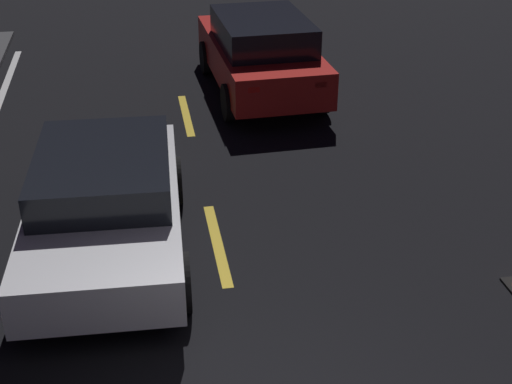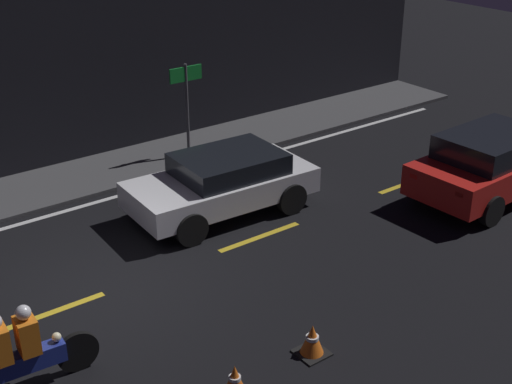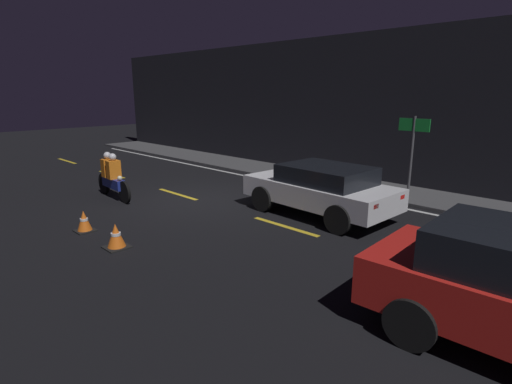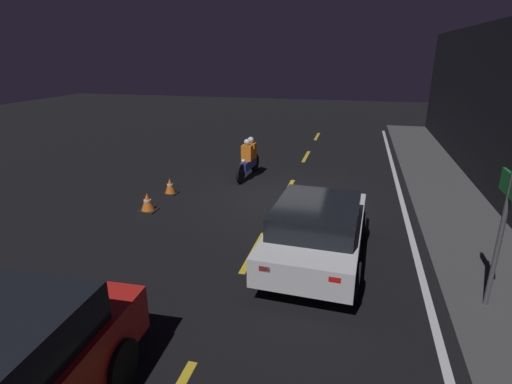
{
  "view_description": "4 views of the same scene",
  "coord_description": "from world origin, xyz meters",
  "px_view_note": "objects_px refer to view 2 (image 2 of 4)",
  "views": [
    {
      "loc": [
        -4.36,
        0.89,
        5.06
      ],
      "look_at": [
        2.88,
        -0.4,
        1.07
      ],
      "focal_mm": 50.0,
      "sensor_mm": 36.0,
      "label": 1
    },
    {
      "loc": [
        -4.27,
        -10.2,
        7.02
      ],
      "look_at": [
        3.31,
        -0.13,
        1.12
      ],
      "focal_mm": 50.0,
      "sensor_mm": 36.0,
      "label": 2
    },
    {
      "loc": [
        9.43,
        -7.07,
        3.18
      ],
      "look_at": [
        2.59,
        -0.08,
        0.72
      ],
      "focal_mm": 28.0,
      "sensor_mm": 36.0,
      "label": 3
    },
    {
      "loc": [
        11.25,
        2.01,
        4.21
      ],
      "look_at": [
        2.51,
        -0.2,
        1.06
      ],
      "focal_mm": 28.0,
      "sensor_mm": 36.0,
      "label": 4
    }
  ],
  "objects_px": {
    "traffic_cone_near": "(235,380)",
    "shop_sign": "(186,92)",
    "motorcycle": "(18,353)",
    "sedan_white": "(223,181)",
    "traffic_cone_mid": "(312,340)",
    "taxi_red": "(494,162)"
  },
  "relations": [
    {
      "from": "sedan_white",
      "to": "motorcycle",
      "type": "relative_size",
      "value": 1.85
    },
    {
      "from": "sedan_white",
      "to": "traffic_cone_mid",
      "type": "height_order",
      "value": "sedan_white"
    },
    {
      "from": "sedan_white",
      "to": "shop_sign",
      "type": "relative_size",
      "value": 1.71
    },
    {
      "from": "traffic_cone_mid",
      "to": "traffic_cone_near",
      "type": "bearing_deg",
      "value": -178.72
    },
    {
      "from": "sedan_white",
      "to": "motorcycle",
      "type": "bearing_deg",
      "value": 30.8
    },
    {
      "from": "traffic_cone_near",
      "to": "sedan_white",
      "type": "bearing_deg",
      "value": 56.97
    },
    {
      "from": "taxi_red",
      "to": "sedan_white",
      "type": "bearing_deg",
      "value": 149.03
    },
    {
      "from": "sedan_white",
      "to": "motorcycle",
      "type": "xyz_separation_m",
      "value": [
        -5.61,
        -3.0,
        -0.08
      ]
    },
    {
      "from": "traffic_cone_near",
      "to": "shop_sign",
      "type": "distance_m",
      "value": 9.14
    },
    {
      "from": "motorcycle",
      "to": "traffic_cone_mid",
      "type": "distance_m",
      "value": 4.36
    },
    {
      "from": "taxi_red",
      "to": "traffic_cone_mid",
      "type": "bearing_deg",
      "value": -166.99
    },
    {
      "from": "traffic_cone_mid",
      "to": "shop_sign",
      "type": "distance_m",
      "value": 8.52
    },
    {
      "from": "motorcycle",
      "to": "shop_sign",
      "type": "xyz_separation_m",
      "value": [
        6.62,
        6.05,
        1.13
      ]
    },
    {
      "from": "motorcycle",
      "to": "traffic_cone_near",
      "type": "relative_size",
      "value": 4.43
    },
    {
      "from": "motorcycle",
      "to": "taxi_red",
      "type": "bearing_deg",
      "value": 4.18
    },
    {
      "from": "motorcycle",
      "to": "traffic_cone_mid",
      "type": "relative_size",
      "value": 4.21
    },
    {
      "from": "traffic_cone_near",
      "to": "traffic_cone_mid",
      "type": "relative_size",
      "value": 0.95
    },
    {
      "from": "motorcycle",
      "to": "traffic_cone_near",
      "type": "distance_m",
      "value": 3.11
    },
    {
      "from": "sedan_white",
      "to": "shop_sign",
      "type": "bearing_deg",
      "value": -105.83
    },
    {
      "from": "traffic_cone_near",
      "to": "shop_sign",
      "type": "relative_size",
      "value": 0.21
    },
    {
      "from": "motorcycle",
      "to": "traffic_cone_near",
      "type": "xyz_separation_m",
      "value": [
        2.41,
        -1.92,
        -0.42
      ]
    },
    {
      "from": "sedan_white",
      "to": "traffic_cone_near",
      "type": "distance_m",
      "value": 5.89
    }
  ]
}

